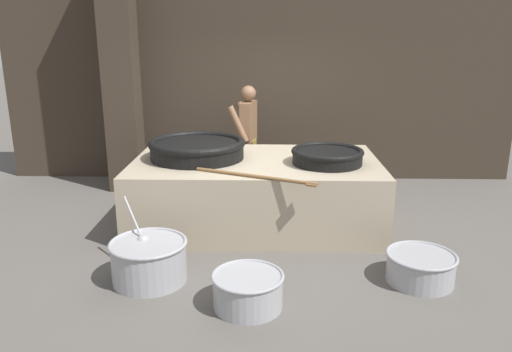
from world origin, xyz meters
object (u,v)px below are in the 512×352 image
(prep_bowl_meat, at_px, (248,289))
(giant_wok_near, at_px, (197,148))
(giant_wok_far, at_px, (327,156))
(prep_bowl_vegetables, at_px, (149,259))
(prep_bowl_extra, at_px, (421,266))
(cook, at_px, (248,136))

(prep_bowl_meat, bearing_deg, giant_wok_near, 108.75)
(giant_wok_near, relative_size, giant_wok_far, 1.39)
(prep_bowl_vegetables, xyz_separation_m, prep_bowl_meat, (1.02, -0.48, -0.06))
(prep_bowl_extra, bearing_deg, giant_wok_near, 146.08)
(cook, xyz_separation_m, prep_bowl_meat, (0.14, -3.48, -0.73))
(giant_wok_near, bearing_deg, cook, 64.83)
(prep_bowl_meat, bearing_deg, prep_bowl_vegetables, 154.67)
(prep_bowl_extra, bearing_deg, prep_bowl_vegetables, -179.10)
(cook, xyz_separation_m, prep_bowl_vegetables, (-0.89, -3.00, -0.67))
(giant_wok_near, distance_m, cook, 1.43)
(prep_bowl_vegetables, distance_m, prep_bowl_extra, 2.75)
(prep_bowl_extra, bearing_deg, prep_bowl_meat, -163.03)
(prep_bowl_vegetables, bearing_deg, giant_wok_near, 80.71)
(prep_bowl_meat, bearing_deg, giant_wok_far, 64.83)
(prep_bowl_meat, xyz_separation_m, prep_bowl_extra, (1.73, 0.53, -0.01))
(giant_wok_far, bearing_deg, prep_bowl_meat, -115.17)
(giant_wok_far, xyz_separation_m, prep_bowl_extra, (0.81, -1.42, -0.80))
(prep_bowl_extra, bearing_deg, cook, 122.24)
(giant_wok_far, relative_size, prep_bowl_vegetables, 0.98)
(giant_wok_near, xyz_separation_m, prep_bowl_meat, (0.74, -2.19, -0.82))
(cook, relative_size, prep_bowl_extra, 2.37)
(giant_wok_far, height_order, prep_bowl_meat, giant_wok_far)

